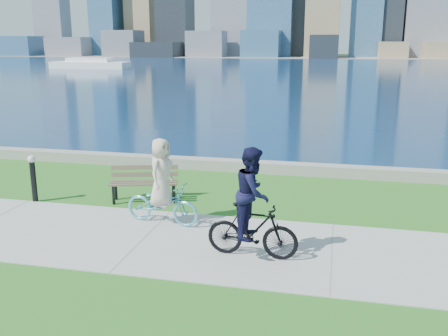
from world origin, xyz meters
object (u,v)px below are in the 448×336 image
Objects in this scene: park_bench at (144,180)px; cyclist_woman at (162,192)px; bollard_lamp at (33,175)px; cyclist_man at (253,212)px.

cyclist_woman is at bearing -71.93° from park_bench.
bollard_lamp reaches higher than park_bench.
cyclist_man reaches higher than bollard_lamp.
cyclist_man is at bearing -111.77° from cyclist_woman.
cyclist_man is (6.26, -2.22, 0.22)m from bollard_lamp.
park_bench is 4.57m from cyclist_man.
cyclist_man is (2.37, -1.39, 0.18)m from cyclist_woman.
park_bench is 0.93× the size of cyclist_woman.
cyclist_woman is (1.07, -1.59, 0.21)m from park_bench.
park_bench is at bearing 52.11° from cyclist_man.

